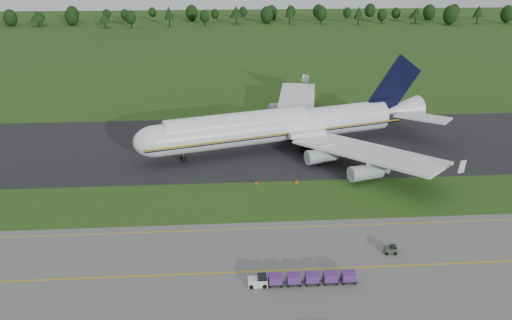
{
  "coord_description": "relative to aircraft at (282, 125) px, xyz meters",
  "views": [
    {
      "loc": [
        -6.39,
        -82.38,
        44.05
      ],
      "look_at": [
        -0.75,
        2.0,
        7.46
      ],
      "focal_mm": 35.0,
      "sensor_mm": 36.0,
      "label": 1
    }
  ],
  "objects": [
    {
      "name": "apron_markings",
      "position": [
        -6.86,
        -52.62,
        -5.69
      ],
      "size": [
        300.0,
        30.2,
        0.01
      ],
      "color": "gold",
      "rests_on": "apron"
    },
    {
      "name": "ground",
      "position": [
        -6.86,
        -25.64,
        -5.75
      ],
      "size": [
        600.0,
        600.0,
        0.0
      ],
      "primitive_type": "plane",
      "color": "#244715",
      "rests_on": "ground"
    },
    {
      "name": "taxiway",
      "position": [
        -6.86,
        2.36,
        -5.71
      ],
      "size": [
        300.0,
        40.0,
        0.08
      ],
      "primitive_type": "cube",
      "color": "black",
      "rests_on": "ground"
    },
    {
      "name": "aircraft",
      "position": [
        0.0,
        0.0,
        0.0
      ],
      "size": [
        71.66,
        67.46,
        20.15
      ],
      "color": "white",
      "rests_on": "ground"
    },
    {
      "name": "baggage_train",
      "position": [
        -3.13,
        -50.89,
        -4.86
      ],
      "size": [
        15.28,
        1.62,
        1.56
      ],
      "color": "silver",
      "rests_on": "apron"
    },
    {
      "name": "utility_cart",
      "position": [
        11.88,
        -44.29,
        -5.19
      ],
      "size": [
        1.93,
        1.31,
        1.03
      ],
      "color": "#313928",
      "rests_on": "apron"
    },
    {
      "name": "tree_line",
      "position": [
        0.48,
        195.91,
        0.26
      ],
      "size": [
        528.4,
        22.88,
        11.9
      ],
      "color": "black",
      "rests_on": "ground"
    },
    {
      "name": "edge_markers",
      "position": [
        -3.18,
        -18.92,
        -5.48
      ],
      "size": [
        8.58,
        0.3,
        0.6
      ],
      "color": "#FF4A08",
      "rests_on": "ground"
    }
  ]
}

